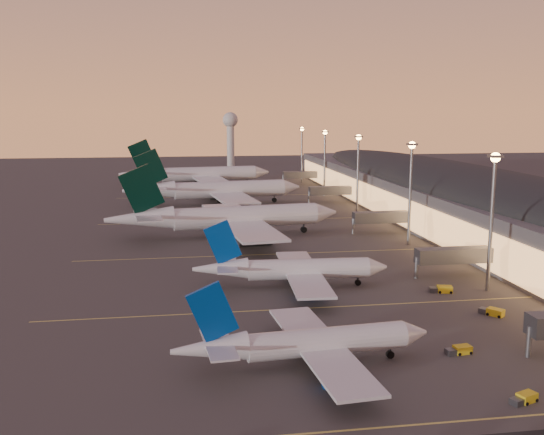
{
  "coord_description": "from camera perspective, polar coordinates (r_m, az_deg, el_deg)",
  "views": [
    {
      "loc": [
        -20.57,
        -102.17,
        33.31
      ],
      "look_at": [
        2.0,
        45.0,
        7.0
      ],
      "focal_mm": 40.0,
      "sensor_mm": 36.0,
      "label": 1
    }
  ],
  "objects": [
    {
      "name": "ground",
      "position": [
        109.42,
        2.56,
        -7.71
      ],
      "size": [
        700.0,
        700.0,
        0.0
      ],
      "primitive_type": "plane",
      "color": "#3F3C39"
    },
    {
      "name": "airliner_narrow_south",
      "position": [
        81.12,
        3.15,
        -11.76
      ],
      "size": [
        35.01,
        31.38,
        12.5
      ],
      "rotation": [
        0.0,
        0.0,
        0.09
      ],
      "color": "silver",
      "rests_on": "ground"
    },
    {
      "name": "airliner_narrow_north",
      "position": [
        115.75,
        1.85,
        -4.93
      ],
      "size": [
        37.44,
        33.45,
        13.38
      ],
      "rotation": [
        0.0,
        0.0,
        -0.05
      ],
      "color": "silver",
      "rests_on": "ground"
    },
    {
      "name": "airliner_wide_near",
      "position": [
        161.63,
        -4.31,
        -0.03
      ],
      "size": [
        62.89,
        57.71,
        20.12
      ],
      "rotation": [
        0.0,
        0.0,
        0.12
      ],
      "color": "silver",
      "rests_on": "ground"
    },
    {
      "name": "airliner_wide_mid",
      "position": [
        217.63,
        -5.41,
        2.58
      ],
      "size": [
        64.25,
        59.02,
        20.56
      ],
      "rotation": [
        0.0,
        0.0,
        0.13
      ],
      "color": "silver",
      "rests_on": "ground"
    },
    {
      "name": "airliner_wide_far",
      "position": [
        270.97,
        -7.13,
        4.05
      ],
      "size": [
        66.8,
        61.34,
        21.38
      ],
      "rotation": [
        0.0,
        0.0,
        0.13
      ],
      "color": "silver",
      "rests_on": "ground"
    },
    {
      "name": "terminal_building",
      "position": [
        194.66,
        16.42,
        2.37
      ],
      "size": [
        56.35,
        255.0,
        17.46
      ],
      "color": "#505055",
      "rests_on": "ground"
    },
    {
      "name": "light_masts",
      "position": [
        177.19,
        9.97,
        4.77
      ],
      "size": [
        2.2,
        217.2,
        25.9
      ],
      "color": "slate",
      "rests_on": "ground"
    },
    {
      "name": "radar_tower",
      "position": [
        363.64,
        -3.93,
        8.2
      ],
      "size": [
        9.0,
        9.0,
        32.5
      ],
      "color": "silver",
      "rests_on": "ground"
    },
    {
      "name": "lane_markings",
      "position": [
        147.47,
        -0.47,
        -3.03
      ],
      "size": [
        90.0,
        180.36,
        0.0
      ],
      "color": "#D8C659",
      "rests_on": "ground"
    },
    {
      "name": "baggage_tug_a",
      "position": [
        78.75,
        22.65,
        -15.44
      ],
      "size": [
        3.75,
        2.54,
        1.04
      ],
      "rotation": [
        0.0,
        0.0,
        0.36
      ],
      "color": "yellow",
      "rests_on": "ground"
    },
    {
      "name": "baggage_tug_b",
      "position": [
        89.98,
        17.23,
        -11.84
      ],
      "size": [
        3.82,
        1.94,
        1.09
      ],
      "rotation": [
        0.0,
        0.0,
        0.13
      ],
      "color": "yellow",
      "rests_on": "ground"
    },
    {
      "name": "baggage_tug_c",
      "position": [
        117.62,
        15.69,
        -6.53
      ],
      "size": [
        4.41,
        2.58,
        1.23
      ],
      "rotation": [
        0.0,
        0.0,
        -0.24
      ],
      "color": "yellow",
      "rests_on": "ground"
    },
    {
      "name": "baggage_tug_d",
      "position": [
        107.58,
        20.04,
        -8.34
      ],
      "size": [
        3.67,
        4.05,
        1.18
      ],
      "rotation": [
        0.0,
        0.0,
        -0.9
      ],
      "color": "yellow",
      "rests_on": "ground"
    }
  ]
}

